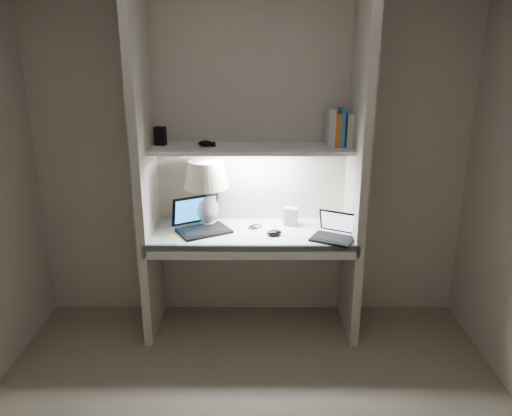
{
  "coord_description": "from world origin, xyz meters",
  "views": [
    {
      "loc": [
        0.04,
        -2.11,
        2.05
      ],
      "look_at": [
        0.03,
        1.05,
        1.0
      ],
      "focal_mm": 35.0,
      "sensor_mm": 36.0,
      "label": 1
    }
  ],
  "objects_px": {
    "table_lamp": "(206,182)",
    "laptop_main": "(201,223)",
    "laptop_netbook": "(335,233)",
    "speaker": "(291,217)",
    "book_row": "(344,128)"
  },
  "relations": [
    {
      "from": "speaker",
      "to": "book_row",
      "type": "bearing_deg",
      "value": 19.55
    },
    {
      "from": "book_row",
      "to": "laptop_netbook",
      "type": "bearing_deg",
      "value": -105.06
    },
    {
      "from": "laptop_main",
      "to": "laptop_netbook",
      "type": "distance_m",
      "value": 0.95
    },
    {
      "from": "table_lamp",
      "to": "speaker",
      "type": "distance_m",
      "value": 0.67
    },
    {
      "from": "laptop_main",
      "to": "laptop_netbook",
      "type": "relative_size",
      "value": 1.27
    },
    {
      "from": "table_lamp",
      "to": "laptop_main",
      "type": "height_order",
      "value": "table_lamp"
    },
    {
      "from": "speaker",
      "to": "book_row",
      "type": "xyz_separation_m",
      "value": [
        0.36,
        0.01,
        0.65
      ]
    },
    {
      "from": "laptop_main",
      "to": "book_row",
      "type": "relative_size",
      "value": 1.75
    },
    {
      "from": "table_lamp",
      "to": "speaker",
      "type": "xyz_separation_m",
      "value": [
        0.61,
        -0.02,
        -0.26
      ]
    },
    {
      "from": "table_lamp",
      "to": "laptop_main",
      "type": "distance_m",
      "value": 0.3
    },
    {
      "from": "laptop_main",
      "to": "laptop_netbook",
      "type": "height_order",
      "value": "laptop_main"
    },
    {
      "from": "table_lamp",
      "to": "laptop_netbook",
      "type": "height_order",
      "value": "table_lamp"
    },
    {
      "from": "speaker",
      "to": "book_row",
      "type": "relative_size",
      "value": 0.53
    },
    {
      "from": "table_lamp",
      "to": "laptop_netbook",
      "type": "xyz_separation_m",
      "value": [
        0.9,
        -0.28,
        -0.28
      ]
    },
    {
      "from": "laptop_main",
      "to": "book_row",
      "type": "distance_m",
      "value": 1.21
    }
  ]
}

